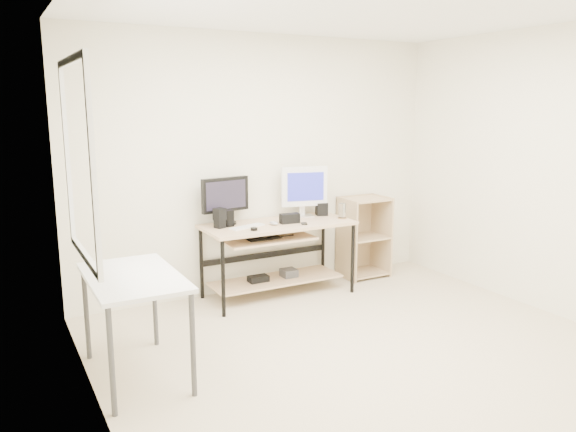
{
  "coord_description": "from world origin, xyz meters",
  "views": [
    {
      "loc": [
        -2.51,
        -3.18,
        1.91
      ],
      "look_at": [
        -0.08,
        1.3,
        0.89
      ],
      "focal_mm": 35.0,
      "sensor_mm": 36.0,
      "label": 1
    }
  ],
  "objects_px": {
    "black_monitor": "(225,198)",
    "white_imac": "(304,188)",
    "desk": "(276,244)",
    "shelf_unit": "(362,236)",
    "side_table": "(134,286)",
    "audio_controller": "(229,218)"
  },
  "relations": [
    {
      "from": "shelf_unit",
      "to": "black_monitor",
      "type": "xyz_separation_m",
      "value": [
        -1.62,
        0.04,
        0.56
      ]
    },
    {
      "from": "shelf_unit",
      "to": "white_imac",
      "type": "height_order",
      "value": "white_imac"
    },
    {
      "from": "white_imac",
      "to": "audio_controller",
      "type": "bearing_deg",
      "value": -161.54
    },
    {
      "from": "desk",
      "to": "black_monitor",
      "type": "xyz_separation_m",
      "value": [
        -0.45,
        0.2,
        0.48
      ]
    },
    {
      "from": "side_table",
      "to": "audio_controller",
      "type": "bearing_deg",
      "value": 43.54
    },
    {
      "from": "desk",
      "to": "audio_controller",
      "type": "bearing_deg",
      "value": 171.1
    },
    {
      "from": "shelf_unit",
      "to": "side_table",
      "type": "bearing_deg",
      "value": -156.67
    },
    {
      "from": "side_table",
      "to": "black_monitor",
      "type": "distance_m",
      "value": 1.78
    },
    {
      "from": "audio_controller",
      "to": "white_imac",
      "type": "bearing_deg",
      "value": -3.62
    },
    {
      "from": "audio_controller",
      "to": "desk",
      "type": "bearing_deg",
      "value": -18.29
    },
    {
      "from": "black_monitor",
      "to": "audio_controller",
      "type": "xyz_separation_m",
      "value": [
        -0.02,
        -0.13,
        -0.18
      ]
    },
    {
      "from": "side_table",
      "to": "shelf_unit",
      "type": "distance_m",
      "value": 3.09
    },
    {
      "from": "desk",
      "to": "audio_controller",
      "type": "xyz_separation_m",
      "value": [
        -0.46,
        0.07,
        0.29
      ]
    },
    {
      "from": "black_monitor",
      "to": "audio_controller",
      "type": "height_order",
      "value": "black_monitor"
    },
    {
      "from": "black_monitor",
      "to": "white_imac",
      "type": "distance_m",
      "value": 0.87
    },
    {
      "from": "desk",
      "to": "side_table",
      "type": "relative_size",
      "value": 1.5
    },
    {
      "from": "side_table",
      "to": "black_monitor",
      "type": "relative_size",
      "value": 1.98
    },
    {
      "from": "shelf_unit",
      "to": "black_monitor",
      "type": "distance_m",
      "value": 1.72
    },
    {
      "from": "desk",
      "to": "shelf_unit",
      "type": "xyz_separation_m",
      "value": [
        1.18,
        0.16,
        -0.09
      ]
    },
    {
      "from": "side_table",
      "to": "black_monitor",
      "type": "xyz_separation_m",
      "value": [
        1.21,
        1.26,
        0.34
      ]
    },
    {
      "from": "white_imac",
      "to": "side_table",
      "type": "bearing_deg",
      "value": -136.86
    },
    {
      "from": "white_imac",
      "to": "audio_controller",
      "type": "distance_m",
      "value": 0.92
    }
  ]
}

